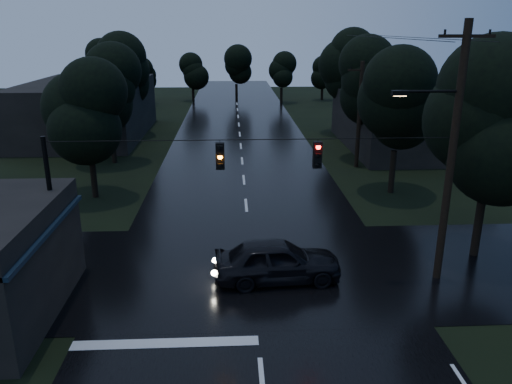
{
  "coord_description": "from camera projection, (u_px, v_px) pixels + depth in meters",
  "views": [
    {
      "loc": [
        -0.76,
        -6.83,
        9.68
      ],
      "look_at": [
        0.23,
        13.18,
        3.06
      ],
      "focal_mm": 35.0,
      "sensor_mm": 36.0,
      "label": 1
    }
  ],
  "objects": [
    {
      "name": "main_road",
      "position": [
        242.0,
        161.0,
        38.0
      ],
      "size": [
        12.0,
        120.0,
        0.02
      ],
      "primitive_type": "cube",
      "color": "black",
      "rests_on": "ground"
    },
    {
      "name": "cross_street",
      "position": [
        252.0,
        270.0,
        20.93
      ],
      "size": [
        60.0,
        9.0,
        0.02
      ],
      "primitive_type": "cube",
      "color": "black",
      "rests_on": "ground"
    },
    {
      "name": "building_far_right",
      "position": [
        408.0,
        121.0,
        41.76
      ],
      "size": [
        10.0,
        14.0,
        4.4
      ],
      "primitive_type": "cube",
      "color": "black",
      "rests_on": "ground"
    },
    {
      "name": "building_far_left",
      "position": [
        88.0,
        109.0,
        46.04
      ],
      "size": [
        10.0,
        16.0,
        5.0
      ],
      "primitive_type": "cube",
      "color": "black",
      "rests_on": "ground"
    },
    {
      "name": "utility_pole_main",
      "position": [
        450.0,
        152.0,
        18.68
      ],
      "size": [
        3.5,
        0.3,
        10.0
      ],
      "color": "black",
      "rests_on": "ground"
    },
    {
      "name": "utility_pole_far",
      "position": [
        359.0,
        114.0,
        35.28
      ],
      "size": [
        2.0,
        0.3,
        7.5
      ],
      "color": "black",
      "rests_on": "ground"
    },
    {
      "name": "anchor_pole_left",
      "position": [
        53.0,
        215.0,
        18.69
      ],
      "size": [
        0.18,
        0.18,
        6.0
      ],
      "primitive_type": "cylinder",
      "color": "black",
      "rests_on": "ground"
    },
    {
      "name": "span_signals",
      "position": [
        268.0,
        154.0,
        18.35
      ],
      "size": [
        15.0,
        0.37,
        1.12
      ],
      "color": "black",
      "rests_on": "ground"
    },
    {
      "name": "tree_corner_near",
      "position": [
        494.0,
        122.0,
        20.47
      ],
      "size": [
        4.48,
        4.48,
        9.44
      ],
      "color": "black",
      "rests_on": "ground"
    },
    {
      "name": "tree_left_a",
      "position": [
        86.0,
        110.0,
        28.35
      ],
      "size": [
        3.92,
        3.92,
        8.26
      ],
      "color": "black",
      "rests_on": "ground"
    },
    {
      "name": "tree_left_b",
      "position": [
        108.0,
        87.0,
        35.79
      ],
      "size": [
        4.2,
        4.2,
        8.85
      ],
      "color": "black",
      "rests_on": "ground"
    },
    {
      "name": "tree_left_c",
      "position": [
        126.0,
        70.0,
        45.13
      ],
      "size": [
        4.48,
        4.48,
        9.44
      ],
      "color": "black",
      "rests_on": "ground"
    },
    {
      "name": "tree_right_a",
      "position": [
        399.0,
        101.0,
        29.07
      ],
      "size": [
        4.2,
        4.2,
        8.85
      ],
      "color": "black",
      "rests_on": "ground"
    },
    {
      "name": "tree_right_b",
      "position": [
        372.0,
        80.0,
        36.57
      ],
      "size": [
        4.48,
        4.48,
        9.44
      ],
      "color": "black",
      "rests_on": "ground"
    },
    {
      "name": "tree_right_c",
      "position": [
        349.0,
        65.0,
        45.97
      ],
      "size": [
        4.76,
        4.76,
        10.03
      ],
      "color": "black",
      "rests_on": "ground"
    },
    {
      "name": "car",
      "position": [
        277.0,
        260.0,
        19.86
      ],
      "size": [
        5.17,
        2.35,
        1.72
      ],
      "primitive_type": "imported",
      "rotation": [
        0.0,
        0.0,
        1.63
      ],
      "color": "black",
      "rests_on": "ground"
    }
  ]
}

